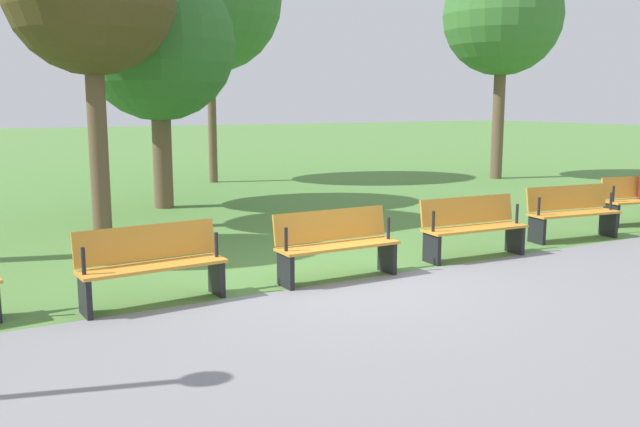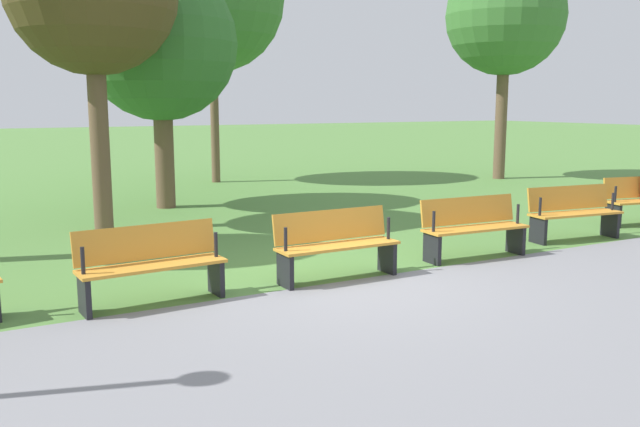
{
  "view_description": "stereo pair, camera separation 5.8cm",
  "coord_description": "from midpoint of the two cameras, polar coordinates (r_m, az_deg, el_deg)",
  "views": [
    {
      "loc": [
        4.38,
        7.28,
        2.26
      ],
      "look_at": [
        -0.0,
        -0.49,
        0.8
      ],
      "focal_mm": 37.89,
      "sensor_mm": 36.0,
      "label": 1
    },
    {
      "loc": [
        4.33,
        7.31,
        2.26
      ],
      "look_at": [
        -0.0,
        -0.49,
        0.8
      ],
      "focal_mm": 37.89,
      "sensor_mm": 36.0,
      "label": 2
    }
  ],
  "objects": [
    {
      "name": "ground_plane",
      "position": [
        8.79,
        1.74,
        -5.6
      ],
      "size": [
        120.0,
        120.0,
        0.0
      ],
      "primitive_type": "plane",
      "color": "#54843D"
    },
    {
      "name": "path_paving",
      "position": [
        6.41,
        16.72,
        -11.74
      ],
      "size": [
        33.47,
        6.12,
        0.01
      ],
      "primitive_type": "cube",
      "color": "gray",
      "rests_on": "ground"
    },
    {
      "name": "bench_2",
      "position": [
        12.04,
        20.72,
        0.14
      ],
      "size": [
        1.69,
        0.67,
        0.89
      ],
      "rotation": [
        0.0,
        0.0,
        -0.12
      ],
      "color": "orange",
      "rests_on": "ground"
    },
    {
      "name": "bench_3",
      "position": [
        10.2,
        12.96,
        -1.06
      ],
      "size": [
        1.67,
        0.57,
        0.89
      ],
      "rotation": [
        0.0,
        0.0,
        -0.06
      ],
      "color": "orange",
      "rests_on": "ground"
    },
    {
      "name": "bench_4",
      "position": [
        8.74,
        1.53,
        -2.54
      ],
      "size": [
        1.65,
        0.47,
        0.89
      ],
      "color": "orange",
      "rests_on": "ground"
    },
    {
      "name": "bench_5",
      "position": [
        7.9,
        -13.89,
        -4.09
      ],
      "size": [
        1.67,
        0.57,
        0.89
      ],
      "rotation": [
        0.0,
        0.0,
        0.06
      ],
      "color": "orange",
      "rests_on": "ground"
    },
    {
      "name": "tree_0",
      "position": [
        21.26,
        15.47,
        15.77
      ],
      "size": [
        3.49,
        3.49,
        6.55
      ],
      "color": "brown",
      "rests_on": "ground"
    },
    {
      "name": "tree_4",
      "position": [
        15.07,
        -13.23,
        13.74
      ],
      "size": [
        3.27,
        3.27,
        5.15
      ],
      "color": "brown",
      "rests_on": "ground"
    }
  ]
}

